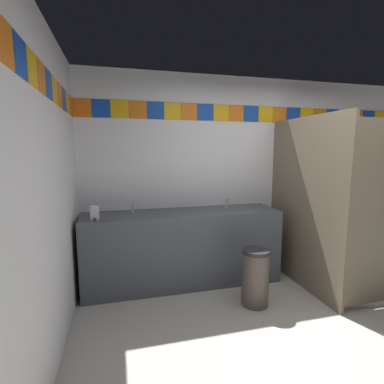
% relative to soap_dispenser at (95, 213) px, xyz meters
% --- Properties ---
extents(ground_plane, '(9.80, 9.80, 0.00)m').
position_rel_soap_dispenser_xyz_m(ground_plane, '(2.00, -1.28, -0.98)').
color(ground_plane, '#B2ADA3').
extents(wall_back, '(4.45, 0.09, 2.59)m').
position_rel_soap_dispenser_xyz_m(wall_back, '(2.00, 0.51, 0.32)').
color(wall_back, silver).
rests_on(wall_back, ground_plane).
extents(wall_side, '(0.09, 3.49, 2.59)m').
position_rel_soap_dispenser_xyz_m(wall_side, '(-0.27, -1.28, 0.32)').
color(wall_side, silver).
rests_on(wall_side, ground_plane).
extents(vanity_counter, '(2.35, 0.59, 0.90)m').
position_rel_soap_dispenser_xyz_m(vanity_counter, '(1.00, 0.18, -0.52)').
color(vanity_counter, '#4C515B').
rests_on(vanity_counter, ground_plane).
extents(faucet_left, '(0.04, 0.10, 0.14)m').
position_rel_soap_dispenser_xyz_m(faucet_left, '(0.41, 0.26, -0.03)').
color(faucet_left, silver).
rests_on(faucet_left, vanity_counter).
extents(faucet_right, '(0.04, 0.10, 0.14)m').
position_rel_soap_dispenser_xyz_m(faucet_right, '(1.59, 0.26, -0.03)').
color(faucet_right, silver).
rests_on(faucet_right, vanity_counter).
extents(soap_dispenser, '(0.09, 0.09, 0.16)m').
position_rel_soap_dispenser_xyz_m(soap_dispenser, '(0.00, 0.00, 0.00)').
color(soap_dispenser, '#B7BABF').
rests_on(soap_dispenser, vanity_counter).
extents(stall_divider, '(0.92, 1.41, 2.02)m').
position_rel_soap_dispenser_xyz_m(stall_divider, '(2.54, -0.49, 0.03)').
color(stall_divider, '#726651').
rests_on(stall_divider, ground_plane).
extents(toilet, '(0.39, 0.49, 0.74)m').
position_rel_soap_dispenser_xyz_m(toilet, '(2.98, -0.00, -0.67)').
color(toilet, white).
rests_on(toilet, ground_plane).
extents(trash_bin, '(0.29, 0.29, 0.61)m').
position_rel_soap_dispenser_xyz_m(trash_bin, '(1.62, -0.53, -0.67)').
color(trash_bin, brown).
rests_on(trash_bin, ground_plane).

